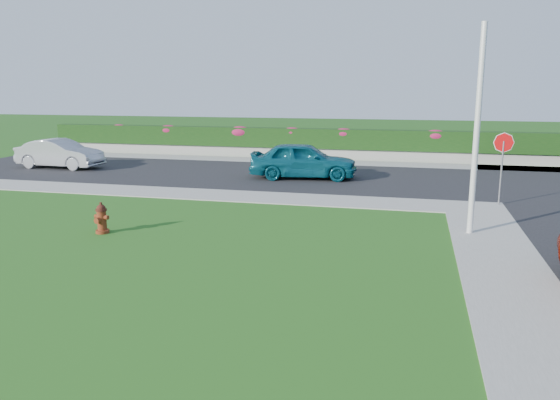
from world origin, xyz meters
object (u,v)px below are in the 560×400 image
(sedan_silver, at_px, (60,154))
(utility_pole, at_px, (477,132))
(stop_sign, at_px, (503,152))
(sedan_teal, at_px, (303,160))
(fire_hydrant, at_px, (102,219))

(sedan_silver, xyz_separation_m, utility_pole, (18.78, -8.13, 2.09))
(utility_pole, relative_size, stop_sign, 2.25)
(sedan_teal, bearing_deg, stop_sign, -123.77)
(sedan_teal, height_order, stop_sign, stop_sign)
(sedan_teal, bearing_deg, fire_hydrant, 153.04)
(sedan_teal, relative_size, sedan_silver, 1.08)
(utility_pole, bearing_deg, fire_hydrant, -166.75)
(sedan_silver, xyz_separation_m, stop_sign, (20.10, -3.97, 1.12))
(sedan_teal, distance_m, stop_sign, 8.62)
(sedan_silver, distance_m, stop_sign, 20.52)
(sedan_teal, bearing_deg, sedan_silver, 81.83)
(stop_sign, bearing_deg, sedan_teal, 171.23)
(fire_hydrant, height_order, sedan_teal, sedan_teal)
(fire_hydrant, distance_m, utility_pole, 10.57)
(sedan_silver, height_order, utility_pole, utility_pole)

